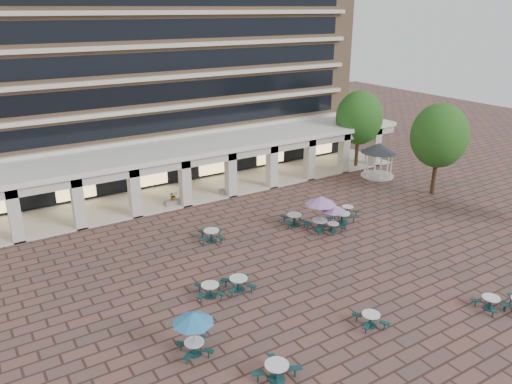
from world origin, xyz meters
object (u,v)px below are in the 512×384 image
(picnic_table_0, at_px, (277,370))
(picnic_table_2, at_px, (490,302))
(picnic_table_1, at_px, (371,319))
(gazebo, at_px, (379,152))
(planter_right, at_px, (228,189))
(planter_left, at_px, (173,200))

(picnic_table_0, relative_size, picnic_table_2, 1.37)
(picnic_table_1, height_order, gazebo, gazebo)
(planter_right, bearing_deg, picnic_table_1, -98.48)
(picnic_table_0, distance_m, planter_left, 21.78)
(picnic_table_1, distance_m, planter_right, 20.87)
(planter_right, bearing_deg, picnic_table_0, -113.65)
(picnic_table_2, height_order, gazebo, gazebo)
(picnic_table_0, xyz_separation_m, picnic_table_2, (12.84, -1.57, -0.06))
(picnic_table_0, bearing_deg, gazebo, 12.60)
(picnic_table_0, bearing_deg, picnic_table_2, -31.39)
(planter_right, bearing_deg, picnic_table_2, -81.35)
(picnic_table_2, distance_m, planter_right, 23.19)
(picnic_table_1, height_order, picnic_table_2, picnic_table_2)
(picnic_table_0, relative_size, planter_left, 1.48)
(picnic_table_2, relative_size, gazebo, 0.46)
(picnic_table_1, distance_m, picnic_table_2, 6.95)
(picnic_table_0, xyz_separation_m, gazebo, (23.94, 18.06, 1.97))
(picnic_table_0, relative_size, picnic_table_1, 1.19)
(picnic_table_1, xyz_separation_m, planter_right, (3.08, 20.64, 0.03))
(picnic_table_0, distance_m, picnic_table_2, 12.94)
(gazebo, height_order, planter_left, gazebo)
(picnic_table_1, distance_m, gazebo, 24.84)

